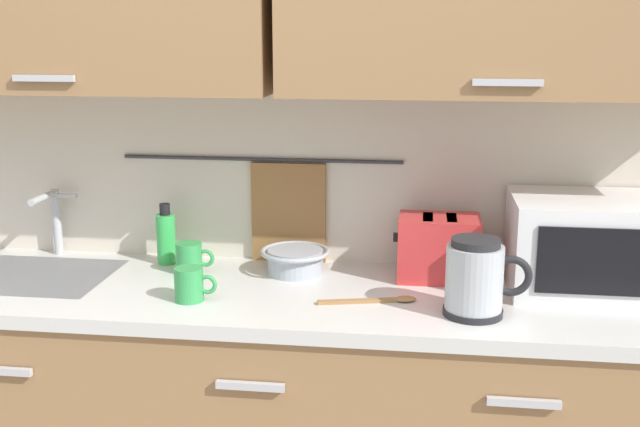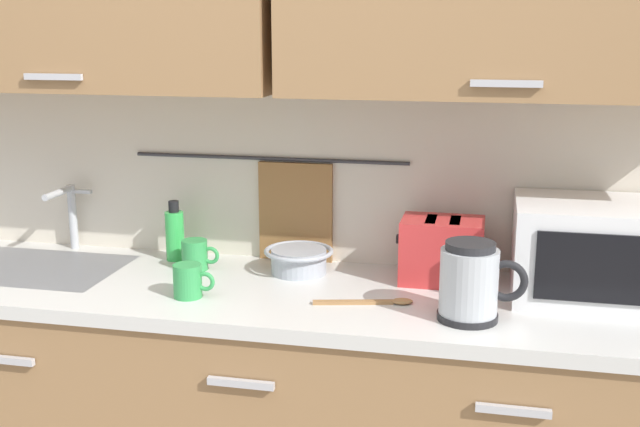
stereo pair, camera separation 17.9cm
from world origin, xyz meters
name	(u,v)px [view 1 (the left image)]	position (x,y,z in m)	size (l,w,h in m)	color
counter_unit	(271,426)	(-0.01, 0.30, 0.46)	(2.53, 0.64, 0.90)	#997047
back_wall_assembly	(285,67)	(0.00, 0.53, 1.52)	(3.70, 0.41, 2.50)	silver
sink_faucet	(53,214)	(-0.77, 0.53, 1.04)	(0.09, 0.17, 0.22)	#B2B5BA
microwave	(593,245)	(0.91, 0.41, 1.04)	(0.46, 0.35, 0.27)	white
electric_kettle	(476,278)	(0.57, 0.16, 1.00)	(0.23, 0.16, 0.21)	black
dish_soap_bottle	(166,237)	(-0.38, 0.50, 0.99)	(0.06, 0.06, 0.20)	green
mug_near_sink	(190,284)	(-0.20, 0.16, 0.95)	(0.12, 0.08, 0.09)	green
mixing_bowl	(295,259)	(0.04, 0.45, 0.94)	(0.21, 0.21, 0.08)	#A5ADB7
toaster	(439,248)	(0.48, 0.46, 1.00)	(0.26, 0.17, 0.19)	red
mug_by_kettle	(190,258)	(-0.28, 0.41, 0.95)	(0.12, 0.08, 0.09)	green
wooden_spoon	(379,300)	(0.31, 0.22, 0.91)	(0.27, 0.09, 0.01)	#9E7042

